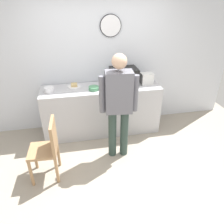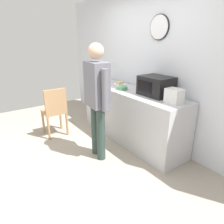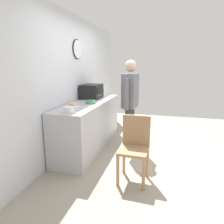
{
  "view_description": "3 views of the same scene",
  "coord_description": "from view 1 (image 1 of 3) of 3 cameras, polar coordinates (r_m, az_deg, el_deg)",
  "views": [
    {
      "loc": [
        -0.57,
        -2.39,
        2.44
      ],
      "look_at": [
        0.06,
        0.76,
        0.65
      ],
      "focal_mm": 34.09,
      "sensor_mm": 36.0,
      "label": 1
    },
    {
      "loc": [
        2.55,
        -1.05,
        1.8
      ],
      "look_at": [
        -0.04,
        0.79,
        0.63
      ],
      "focal_mm": 32.6,
      "sensor_mm": 36.0,
      "label": 2
    },
    {
      "loc": [
        -3.7,
        -0.24,
        1.65
      ],
      "look_at": [
        -0.06,
        0.75,
        0.76
      ],
      "focal_mm": 32.41,
      "sensor_mm": 36.0,
      "label": 3
    }
  ],
  "objects": [
    {
      "name": "toaster",
      "position": [
        4.13,
        9.28,
        8.86
      ],
      "size": [
        0.22,
        0.18,
        0.2
      ],
      "primitive_type": "cube",
      "color": "silver",
      "rests_on": "kitchen_counter"
    },
    {
      "name": "person_standing",
      "position": [
        3.22,
        1.8,
        2.87
      ],
      "size": [
        0.59,
        0.28,
        1.74
      ],
      "color": "#2D4039",
      "rests_on": "ground_plane"
    },
    {
      "name": "ground_plane",
      "position": [
        3.46,
        1.57,
        -15.75
      ],
      "size": [
        6.0,
        6.0,
        0.0
      ],
      "primitive_type": "plane",
      "color": "#9E9384"
    },
    {
      "name": "back_wall",
      "position": [
        4.18,
        -3.08,
        13.32
      ],
      "size": [
        5.4,
        0.13,
        2.6
      ],
      "color": "silver",
      "rests_on": "ground_plane"
    },
    {
      "name": "kitchen_counter",
      "position": [
        4.14,
        -2.79,
        0.65
      ],
      "size": [
        2.2,
        0.62,
        0.94
      ],
      "primitive_type": "cube",
      "color": "#B7B7BC",
      "rests_on": "ground_plane"
    },
    {
      "name": "spoon_utensil",
      "position": [
        3.69,
        -3.78,
        5.08
      ],
      "size": [
        0.15,
        0.12,
        0.01
      ],
      "primitive_type": "cube",
      "rotation": [
        0.0,
        0.0,
        2.5
      ],
      "color": "silver",
      "rests_on": "kitchen_counter"
    },
    {
      "name": "wooden_chair",
      "position": [
        3.21,
        -16.84,
        -8.98
      ],
      "size": [
        0.41,
        0.41,
        0.94
      ],
      "color": "#A87F56",
      "rests_on": "ground_plane"
    },
    {
      "name": "fork_utensil",
      "position": [
        3.81,
        -11.39,
        5.36
      ],
      "size": [
        0.17,
        0.03,
        0.01
      ],
      "primitive_type": "cube",
      "rotation": [
        0.0,
        0.0,
        3.09
      ],
      "color": "silver",
      "rests_on": "kitchen_counter"
    },
    {
      "name": "microwave",
      "position": [
        4.07,
        3.17,
        9.64
      ],
      "size": [
        0.5,
        0.39,
        0.3
      ],
      "color": "black",
      "rests_on": "kitchen_counter"
    },
    {
      "name": "sandwich_plate",
      "position": [
        4.0,
        -10.1,
        6.92
      ],
      "size": [
        0.24,
        0.24,
        0.06
      ],
      "color": "white",
      "rests_on": "kitchen_counter"
    },
    {
      "name": "cereal_bowl",
      "position": [
        3.88,
        -16.53,
        5.77
      ],
      "size": [
        0.17,
        0.17,
        0.09
      ],
      "primitive_type": "cylinder",
      "color": "white",
      "rests_on": "kitchen_counter"
    },
    {
      "name": "salad_bowl",
      "position": [
        3.83,
        -4.89,
        6.36
      ],
      "size": [
        0.19,
        0.19,
        0.06
      ],
      "primitive_type": "cylinder",
      "color": "#4C8E60",
      "rests_on": "kitchen_counter"
    }
  ]
}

